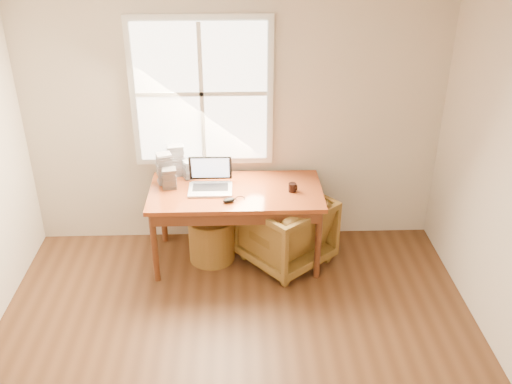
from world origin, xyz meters
TOP-DOWN VIEW (x-y plane):
  - room_shell at (-0.02, 0.16)m, footprint 4.04×4.54m
  - desk at (0.00, 1.80)m, footprint 1.60×0.80m
  - armchair at (0.46, 1.74)m, footprint 1.04×1.05m
  - wicker_stool at (-0.24, 1.80)m, footprint 0.48×0.48m
  - laptop at (-0.23, 1.79)m, footprint 0.43×0.46m
  - mouse at (-0.06, 1.57)m, footprint 0.13×0.10m
  - coffee_mug at (0.52, 1.75)m, footprint 0.09×0.09m
  - cd_stack_a at (-0.57, 2.16)m, footprint 0.17×0.16m
  - cd_stack_b at (-0.62, 1.87)m, footprint 0.14×0.13m
  - cd_stack_c at (-0.66, 1.97)m, footprint 0.16×0.15m
  - cd_stack_d at (-0.43, 2.08)m, footprint 0.18×0.17m

SIDE VIEW (x-z plane):
  - wicker_stool at x=-0.24m, z-range 0.00..0.44m
  - armchair at x=0.46m, z-range 0.00..0.68m
  - desk at x=0.00m, z-range 0.71..0.75m
  - mouse at x=-0.06m, z-range 0.75..0.79m
  - coffee_mug at x=0.52m, z-range 0.75..0.83m
  - cd_stack_d at x=-0.43m, z-range 0.75..0.93m
  - cd_stack_b at x=-0.62m, z-range 0.75..0.94m
  - cd_stack_c at x=-0.66m, z-range 0.75..1.05m
  - cd_stack_a at x=-0.57m, z-range 0.75..1.06m
  - laptop at x=-0.23m, z-range 0.75..1.07m
  - room_shell at x=-0.02m, z-range 0.00..2.64m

